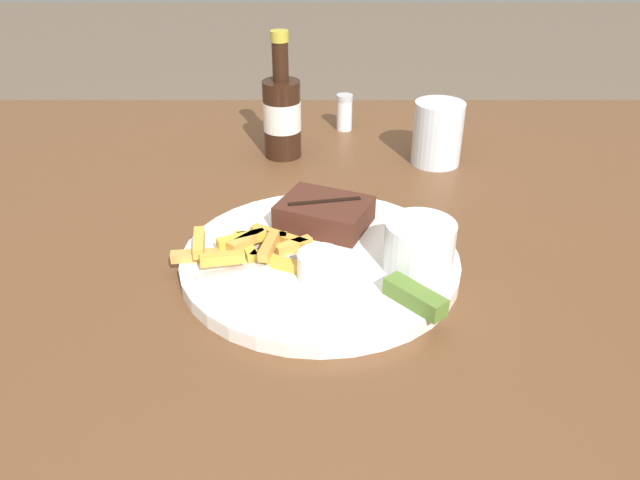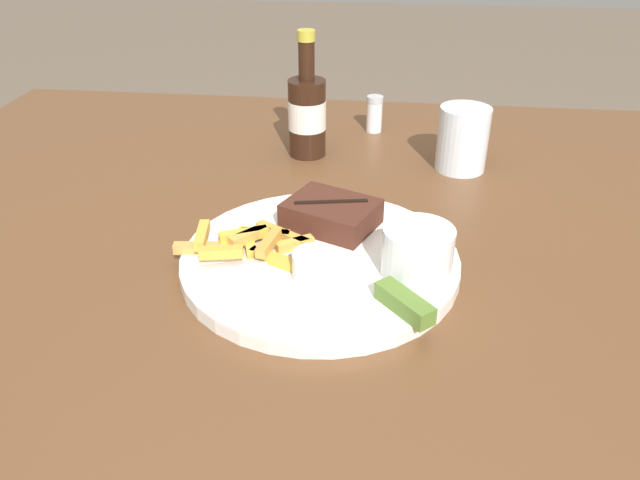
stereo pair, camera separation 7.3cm
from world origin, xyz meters
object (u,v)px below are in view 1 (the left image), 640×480
steak_portion (325,213)px  dipping_sauce_cup (321,264)px  beer_bottle (282,114)px  pickle_spear (415,297)px  dinner_plate (320,261)px  drinking_glass (438,133)px  salt_shaker (345,112)px  coleslaw_cup (420,243)px  fork_utensil (248,268)px

steak_portion → dipping_sauce_cup: 0.12m
steak_portion → beer_bottle: beer_bottle is taller
pickle_spear → beer_bottle: (-0.16, 0.44, 0.04)m
beer_bottle → pickle_spear: bearing=-70.1°
dinner_plate → drinking_glass: size_ratio=3.28×
beer_bottle → salt_shaker: (0.11, 0.12, -0.04)m
dipping_sauce_cup → pickle_spear: size_ratio=0.74×
dinner_plate → salt_shaker: size_ratio=5.07×
pickle_spear → salt_shaker: 0.57m
pickle_spear → drinking_glass: (0.09, 0.41, 0.02)m
dipping_sauce_cup → beer_bottle: bearing=99.1°
coleslaw_cup → drinking_glass: 0.35m
dipping_sauce_cup → beer_bottle: (-0.06, 0.39, 0.04)m
steak_portion → dinner_plate: bearing=-94.5°
coleslaw_cup → steak_portion: bearing=136.8°
dipping_sauce_cup → salt_shaker: 0.51m
salt_shaker → beer_bottle: bearing=-131.3°
dipping_sauce_cup → drinking_glass: drinking_glass is taller
salt_shaker → coleslaw_cup: bearing=-82.2°
coleslaw_cup → dipping_sauce_cup: bearing=-169.7°
beer_bottle → dipping_sauce_cup: bearing=-80.9°
steak_portion → fork_utensil: size_ratio=1.03×
coleslaw_cup → drinking_glass: size_ratio=0.79×
steak_portion → drinking_glass: (0.18, 0.24, 0.02)m
drinking_glass → steak_portion: bearing=-127.1°
dipping_sauce_cup → fork_utensil: size_ratio=0.39×
coleslaw_cup → pickle_spear: (-0.01, -0.07, -0.02)m
fork_utensil → drinking_glass: bearing=30.7°
pickle_spear → drinking_glass: size_ratio=0.68×
beer_bottle → drinking_glass: beer_bottle is taller
pickle_spear → beer_bottle: beer_bottle is taller
beer_bottle → salt_shaker: size_ratio=3.11×
steak_portion → pickle_spear: size_ratio=1.94×
beer_bottle → drinking_glass: bearing=-7.0°
drinking_glass → pickle_spear: bearing=-102.1°
steak_portion → pickle_spear: (0.09, -0.17, -0.01)m
steak_portion → dipping_sauce_cup: size_ratio=2.61×
dinner_plate → beer_bottle: (-0.06, 0.34, 0.06)m
fork_utensil → drinking_glass: 0.44m
dipping_sauce_cup → dinner_plate: bearing=90.9°
dinner_plate → drinking_glass: 0.37m
dinner_plate → coleslaw_cup: (0.11, -0.03, 0.04)m
coleslaw_cup → fork_utensil: coleslaw_cup is taller
fork_utensil → beer_bottle: (0.02, 0.37, 0.05)m
coleslaw_cup → drinking_glass: (0.08, 0.34, 0.00)m
fork_utensil → beer_bottle: beer_bottle is taller
dipping_sauce_cup → salt_shaker: salt_shaker is taller
coleslaw_cup → pickle_spear: coleslaw_cup is taller
dinner_plate → salt_shaker: salt_shaker is taller
dipping_sauce_cup → pickle_spear: (0.10, -0.05, -0.01)m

